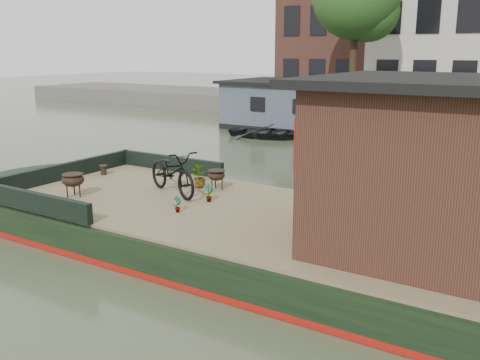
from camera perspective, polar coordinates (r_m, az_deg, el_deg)
The scene contains 16 objects.
ground at distance 9.06m, azimuth 7.22°, elevation -8.62°, with size 120.00×120.00×0.00m, color #323B25.
houseboat_hull at distance 9.56m, azimuth -0.01°, elevation -5.55°, with size 14.01×4.02×0.60m.
houseboat_deck at distance 8.84m, azimuth 7.34°, elevation -4.87°, with size 11.80×3.80×0.05m, color #78684A.
bow_bulwark at distance 11.75m, azimuth -15.61°, elevation 0.41°, with size 3.00×4.00×0.35m.
cabin at distance 7.89m, azimuth 22.15°, elevation 1.39°, with size 4.00×3.50×2.42m.
bicycle at distance 10.57m, azimuth -7.23°, elevation 0.87°, with size 0.59×1.70×0.90m, color black.
potted_plant_a at distance 10.02m, azimuth -3.38°, elevation -1.36°, with size 0.18×0.12×0.35m, color brown.
potted_plant_c at distance 11.09m, azimuth -4.45°, elevation 0.37°, with size 0.40×0.35×0.45m, color #95532B.
potted_plant_d at distance 10.20m, azimuth 12.46°, elevation -0.87°, with size 0.30×0.30×0.53m, color brown.
potted_plant_e at distance 9.42m, azimuth -6.72°, elevation -2.56°, with size 0.16×0.11×0.30m, color #A65F30.
brazier_front at distance 10.81m, azimuth -17.36°, elevation -0.54°, with size 0.43×0.43×0.46m, color black, non-canonical shape.
brazier_rear at distance 10.85m, azimuth -2.53°, elevation 0.01°, with size 0.38×0.38×0.41m, color black, non-canonical shape.
bollard_port at distance 12.58m, azimuth -14.36°, elevation 1.05°, with size 0.20×0.20×0.22m, color black.
bollard_stbd at distance 11.17m, azimuth -23.86°, elevation -1.33°, with size 0.18×0.18×0.21m, color black.
dinghy at distance 21.52m, azimuth 3.04°, elevation 5.42°, with size 2.31×3.23×0.67m, color black.
far_houseboat at distance 22.05m, azimuth 23.08°, elevation 6.21°, with size 20.40×4.40×2.11m.
Camera 1 is at (3.48, -7.63, 3.42)m, focal length 40.00 mm.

